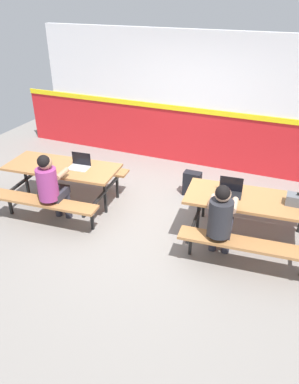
# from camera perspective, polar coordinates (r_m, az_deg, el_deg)

# --- Properties ---
(ground_plane) EXTENTS (10.00, 10.00, 0.02)m
(ground_plane) POSITION_cam_1_polar(r_m,az_deg,el_deg) (5.90, 0.26, -4.46)
(ground_plane) COLOR gray
(accent_backdrop) EXTENTS (8.00, 0.14, 2.60)m
(accent_backdrop) POSITION_cam_1_polar(r_m,az_deg,el_deg) (7.44, 7.56, 13.22)
(accent_backdrop) COLOR red
(accent_backdrop) RESTS_ON ground
(picnic_table_left) EXTENTS (1.88, 1.71, 0.74)m
(picnic_table_left) POSITION_cam_1_polar(r_m,az_deg,el_deg) (6.17, -13.21, 2.55)
(picnic_table_left) COLOR #9E6B3D
(picnic_table_left) RESTS_ON ground
(picnic_table_right) EXTENTS (1.88, 1.71, 0.74)m
(picnic_table_right) POSITION_cam_1_polar(r_m,az_deg,el_deg) (5.29, 15.46, -2.52)
(picnic_table_right) COLOR #9E6B3D
(picnic_table_right) RESTS_ON ground
(student_nearer) EXTENTS (0.39, 0.54, 1.21)m
(student_nearer) POSITION_cam_1_polar(r_m,az_deg,el_deg) (5.63, -15.02, 1.16)
(student_nearer) COLOR #2D2D38
(student_nearer) RESTS_ON ground
(student_further) EXTENTS (0.39, 0.54, 1.21)m
(student_further) POSITION_cam_1_polar(r_m,az_deg,el_deg) (4.75, 10.94, -3.90)
(student_further) COLOR #2D2D38
(student_further) RESTS_ON ground
(laptop_silver) EXTENTS (0.34, 0.25, 0.22)m
(laptop_silver) POSITION_cam_1_polar(r_m,az_deg,el_deg) (5.97, -10.74, 4.16)
(laptop_silver) COLOR silver
(laptop_silver) RESTS_ON picnic_table_left
(laptop_dark) EXTENTS (0.34, 0.25, 0.22)m
(laptop_dark) POSITION_cam_1_polar(r_m,az_deg,el_deg) (5.22, 12.35, 0.19)
(laptop_dark) COLOR black
(laptop_dark) RESTS_ON picnic_table_right
(backpack_dark) EXTENTS (0.30, 0.22, 0.44)m
(backpack_dark) POSITION_cam_1_polar(r_m,az_deg,el_deg) (6.55, 6.59, 1.28)
(backpack_dark) COLOR black
(backpack_dark) RESTS_ON ground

